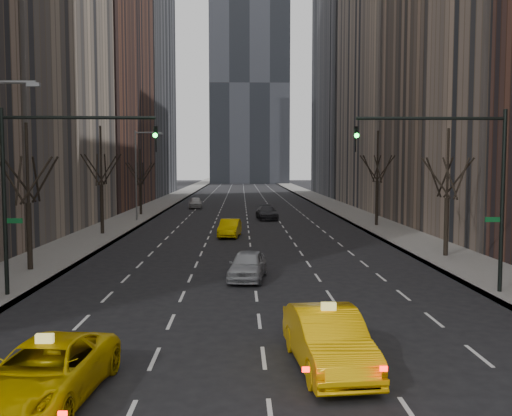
{
  "coord_description": "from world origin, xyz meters",
  "views": [
    {
      "loc": [
        -0.67,
        -12.6,
        5.76
      ],
      "look_at": [
        0.12,
        16.98,
        3.5
      ],
      "focal_mm": 40.0,
      "sensor_mm": 36.0,
      "label": 1
    }
  ],
  "objects": [
    {
      "name": "sidewalk_left",
      "position": [
        -12.25,
        70.0,
        0.07
      ],
      "size": [
        4.5,
        320.0,
        0.15
      ],
      "primitive_type": "cube",
      "color": "slate",
      "rests_on": "ground"
    },
    {
      "name": "bld_right_far",
      "position": [
        21.5,
        64.0,
        25.0
      ],
      "size": [
        14.0,
        28.0,
        50.0
      ],
      "primitive_type": "cube",
      "color": "tan",
      "rests_on": "ground"
    },
    {
      "name": "taxi_sedan",
      "position": [
        1.79,
        3.05,
        0.84
      ],
      "size": [
        2.25,
        5.25,
        1.68
      ],
      "primitive_type": "imported",
      "rotation": [
        0.0,
        0.0,
        0.09
      ],
      "color": "#FFB805",
      "rests_on": "ground"
    },
    {
      "name": "bld_left_deep",
      "position": [
        -21.5,
        96.0,
        30.0
      ],
      "size": [
        14.0,
        30.0,
        60.0
      ],
      "primitive_type": "cube",
      "color": "slate",
      "rests_on": "ground"
    },
    {
      "name": "tree_rw_b",
      "position": [
        12.0,
        22.0,
        3.72
      ],
      "size": [
        3.36,
        3.5,
        7.82
      ],
      "color": "black",
      "rests_on": "ground"
    },
    {
      "name": "streetlight_far",
      "position": [
        -10.84,
        45.0,
        5.62
      ],
      "size": [
        2.83,
        0.22,
        9.0
      ],
      "color": "slate",
      "rests_on": "ground"
    },
    {
      "name": "bld_right_deep",
      "position": [
        21.5,
        95.0,
        29.0
      ],
      "size": [
        14.0,
        30.0,
        58.0
      ],
      "primitive_type": "cube",
      "color": "slate",
      "rests_on": "ground"
    },
    {
      "name": "far_taxi",
      "position": [
        -1.55,
        32.63,
        0.71
      ],
      "size": [
        1.92,
        4.42,
        1.41
      ],
      "primitive_type": "imported",
      "rotation": [
        0.0,
        0.0,
        -0.1
      ],
      "color": "yellow",
      "rests_on": "ground"
    },
    {
      "name": "bld_left_far",
      "position": [
        -21.5,
        66.0,
        22.0
      ],
      "size": [
        14.0,
        28.0,
        44.0
      ],
      "primitive_type": "cube",
      "color": "brown",
      "rests_on": "ground"
    },
    {
      "name": "tree_lw_b",
      "position": [
        -12.0,
        18.0,
        3.72
      ],
      "size": [
        3.36,
        3.5,
        7.82
      ],
      "color": "black",
      "rests_on": "ground"
    },
    {
      "name": "tree_lw_c",
      "position": [
        -12.0,
        34.0,
        4.04
      ],
      "size": [
        3.36,
        3.5,
        8.74
      ],
      "color": "black",
      "rests_on": "ground"
    },
    {
      "name": "far_car_white",
      "position": [
        -6.67,
        62.7,
        0.74
      ],
      "size": [
        2.08,
        4.47,
        1.48
      ],
      "primitive_type": "imported",
      "rotation": [
        0.0,
        0.0,
        0.08
      ],
      "color": "silver",
      "rests_on": "ground"
    },
    {
      "name": "silver_sedan_ahead",
      "position": [
        -0.34,
        15.68,
        0.72
      ],
      "size": [
        2.27,
        4.45,
        1.45
      ],
      "primitive_type": "imported",
      "rotation": [
        0.0,
        0.0,
        -0.14
      ],
      "color": "gray",
      "rests_on": "ground"
    },
    {
      "name": "taxi_suv",
      "position": [
        -5.44,
        1.03,
        0.72
      ],
      "size": [
        2.88,
        5.4,
        1.45
      ],
      "primitive_type": "imported",
      "rotation": [
        0.0,
        0.0,
        -0.09
      ],
      "color": "#D8B204",
      "rests_on": "ground"
    },
    {
      "name": "sidewalk_right",
      "position": [
        12.25,
        70.0,
        0.07
      ],
      "size": [
        4.5,
        320.0,
        0.15
      ],
      "primitive_type": "cube",
      "color": "slate",
      "rests_on": "ground"
    },
    {
      "name": "far_suv_grey",
      "position": [
        2.07,
        47.07,
        0.72
      ],
      "size": [
        2.38,
        5.07,
        1.43
      ],
      "primitive_type": "imported",
      "rotation": [
        0.0,
        0.0,
        0.08
      ],
      "color": "#29282D",
      "rests_on": "ground"
    },
    {
      "name": "tree_rw_c",
      "position": [
        12.0,
        40.0,
        4.04
      ],
      "size": [
        3.36,
        3.5,
        8.74
      ],
      "color": "black",
      "rests_on": "ground"
    },
    {
      "name": "tree_lw_d",
      "position": [
        -12.0,
        52.0,
        3.56
      ],
      "size": [
        3.36,
        3.5,
        7.36
      ],
      "color": "black",
      "rests_on": "ground"
    },
    {
      "name": "traffic_mast_right",
      "position": [
        9.11,
        12.0,
        5.49
      ],
      "size": [
        6.69,
        0.39,
        8.0
      ],
      "color": "black",
      "rests_on": "ground"
    },
    {
      "name": "traffic_mast_left",
      "position": [
        -9.11,
        12.0,
        5.49
      ],
      "size": [
        6.69,
        0.39,
        8.0
      ],
      "color": "black",
      "rests_on": "ground"
    }
  ]
}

